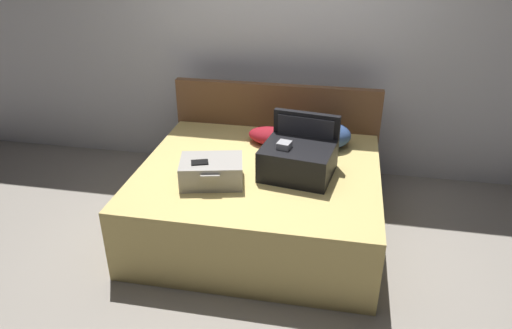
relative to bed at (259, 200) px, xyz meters
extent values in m
plane|color=gray|center=(0.00, -0.40, -0.29)|extent=(12.00, 12.00, 0.00)
cube|color=silver|center=(0.00, 1.25, 1.01)|extent=(8.00, 0.10, 2.60)
cube|color=tan|center=(0.00, 0.00, 0.00)|extent=(1.87, 1.66, 0.57)
cube|color=brown|center=(0.00, 0.87, 0.21)|extent=(1.91, 0.08, 0.99)
cube|color=black|center=(0.30, -0.06, 0.41)|extent=(0.58, 0.50, 0.24)
cube|color=#28282D|center=(0.30, -0.06, 0.44)|extent=(0.51, 0.44, 0.17)
cube|color=#99999E|center=(0.21, -0.09, 0.55)|extent=(0.11, 0.12, 0.05)
cube|color=black|center=(0.34, 0.18, 0.50)|extent=(0.52, 0.13, 0.43)
cube|color=#28282D|center=(0.34, 0.15, 0.50)|extent=(0.44, 0.08, 0.36)
cube|color=gray|center=(-0.31, -0.27, 0.36)|extent=(0.52, 0.42, 0.14)
cube|color=#28282D|center=(-0.31, -0.27, 0.38)|extent=(0.45, 0.37, 0.10)
cube|color=black|center=(-0.37, -0.33, 0.45)|extent=(0.14, 0.12, 0.06)
cube|color=gray|center=(-0.31, -0.27, 0.45)|extent=(0.52, 0.42, 0.04)
cube|color=gray|center=(-0.27, -0.45, 0.43)|extent=(0.14, 0.05, 0.02)
ellipsoid|color=navy|center=(0.51, 0.52, 0.39)|extent=(0.43, 0.38, 0.21)
ellipsoid|color=maroon|center=(0.03, 0.48, 0.36)|extent=(0.47, 0.32, 0.14)
camera|label=1|loc=(0.60, -3.26, 2.03)|focal=33.48mm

